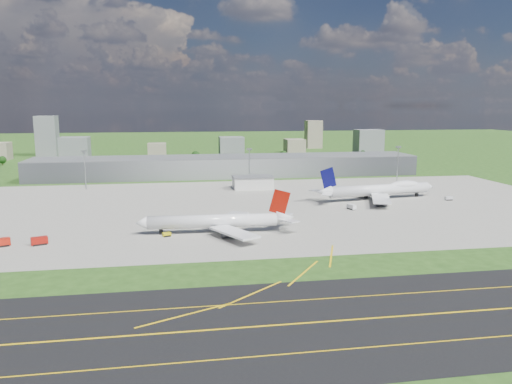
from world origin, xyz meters
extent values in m
plane|color=#264917|center=(0.00, 150.00, 0.00)|extent=(1400.00, 1400.00, 0.00)
cube|color=black|center=(0.00, -110.00, 0.03)|extent=(1400.00, 60.00, 0.06)
cube|color=gray|center=(10.00, 40.00, 0.04)|extent=(360.00, 190.00, 0.08)
cube|color=gray|center=(0.00, 165.00, 7.50)|extent=(300.00, 42.00, 15.00)
cube|color=silver|center=(10.00, 100.00, 4.00)|extent=(26.00, 16.00, 8.00)
cylinder|color=gray|center=(-100.00, 115.00, 12.50)|extent=(0.70, 0.70, 25.00)
cube|color=gray|center=(-100.00, 115.00, 25.30)|extent=(3.50, 2.00, 1.20)
cylinder|color=gray|center=(10.00, 115.00, 12.50)|extent=(0.70, 0.70, 25.00)
cube|color=gray|center=(10.00, 115.00, 25.30)|extent=(3.50, 2.00, 1.20)
cylinder|color=gray|center=(120.00, 115.00, 12.50)|extent=(0.70, 0.70, 25.00)
cube|color=gray|center=(120.00, 115.00, 25.30)|extent=(3.50, 2.00, 1.20)
cylinder|color=white|center=(-25.76, -14.07, 5.33)|extent=(56.45, 8.15, 5.82)
cone|color=white|center=(-56.29, -12.80, 5.33)|extent=(5.09, 6.02, 5.82)
cone|color=white|center=(6.21, -15.40, 6.11)|extent=(7.99, 6.14, 5.82)
cube|color=#94080D|center=(-27.70, -13.99, 3.53)|extent=(46.19, 4.30, 1.26)
cube|color=white|center=(-18.10, -28.23, 3.59)|extent=(19.42, 26.39, 0.87)
cube|color=white|center=(-16.95, -0.59, 3.59)|extent=(20.88, 25.97, 0.87)
cube|color=maroon|center=(3.79, -15.30, 13.09)|extent=(9.67, 0.89, 11.72)
cylinder|color=#38383D|center=(-20.31, -24.49, 1.75)|extent=(5.46, 3.32, 3.10)
cylinder|color=#38383D|center=(-19.47, -4.14, 1.75)|extent=(5.46, 3.32, 3.10)
cube|color=black|center=(-20.13, -18.67, 1.21)|extent=(1.60, 1.23, 2.42)
cube|color=black|center=(-19.77, -9.95, 1.21)|extent=(1.60, 1.23, 2.42)
cube|color=black|center=(-48.05, -13.14, 1.21)|extent=(1.60, 1.23, 2.42)
cylinder|color=white|center=(78.42, 49.36, 5.79)|extent=(65.42, 17.39, 6.52)
cone|color=white|center=(113.18, 55.28, 5.79)|extent=(6.28, 7.32, 6.52)
cone|color=white|center=(42.11, 43.18, 6.63)|extent=(9.40, 7.85, 6.52)
cube|color=navy|center=(80.50, 49.72, 3.77)|extent=(53.19, 11.62, 1.37)
ellipsoid|color=white|center=(95.15, 52.21, 7.75)|extent=(21.68, 9.94, 5.87)
cube|color=white|center=(66.43, 63.53, 3.89)|extent=(26.03, 28.65, 0.95)
cube|color=white|center=(71.79, 32.03, 3.89)|extent=(19.08, 30.82, 0.95)
cube|color=#08083E|center=(44.71, 43.62, 14.31)|extent=(10.42, 2.28, 12.72)
cylinder|color=#38383D|center=(71.44, 57.78, 1.89)|extent=(6.27, 4.29, 3.37)
cylinder|color=#38383D|center=(63.69, 67.14, 1.89)|extent=(6.27, 4.29, 3.37)
cylinder|color=#38383D|center=(74.62, 39.11, 1.89)|extent=(6.27, 4.29, 3.37)
cylinder|color=#38383D|center=(70.40, 27.71, 1.89)|extent=(6.27, 4.29, 3.37)
cube|color=black|center=(71.40, 52.97, 1.32)|extent=(1.87, 1.53, 2.63)
cube|color=black|center=(72.99, 43.64, 1.32)|extent=(1.87, 1.53, 2.63)
cube|color=black|center=(104.36, 53.78, 1.32)|extent=(1.87, 1.53, 2.63)
cube|color=#AF1A0C|center=(-110.39, -22.41, 1.94)|extent=(8.03, 5.56, 3.01)
cube|color=black|center=(-110.39, -22.41, 0.43)|extent=(7.05, 5.25, 0.70)
cube|color=#9C120B|center=(-95.68, -22.11, 1.89)|extent=(6.83, 4.82, 2.93)
cube|color=black|center=(-95.68, -22.11, 0.43)|extent=(6.00, 4.61, 0.70)
cube|color=#C1B40B|center=(-45.62, -17.24, 1.12)|extent=(3.93, 3.01, 1.39)
cube|color=black|center=(-45.62, -17.24, 0.43)|extent=(3.47, 2.93, 0.70)
cube|color=silver|center=(51.65, 23.70, 1.63)|extent=(3.95, 5.95, 2.41)
cube|color=black|center=(51.65, 23.70, 0.43)|extent=(3.81, 5.20, 0.70)
cube|color=silver|center=(117.32, 39.35, 1.42)|extent=(4.49, 2.13, 1.99)
cube|color=black|center=(117.32, 39.35, 0.43)|extent=(3.82, 2.23, 0.70)
cube|color=slate|center=(-140.00, 300.00, 12.00)|extent=(28.00, 22.00, 24.00)
cube|color=gray|center=(-60.00, 340.00, 7.00)|extent=(20.00, 18.00, 14.00)
cube|color=slate|center=(20.00, 310.00, 11.00)|extent=(26.00, 20.00, 22.00)
cube|color=gray|center=(100.00, 350.00, 8.00)|extent=(22.00, 24.00, 16.00)
cube|color=slate|center=(180.00, 320.00, 14.00)|extent=(30.00, 22.00, 28.00)
cube|color=slate|center=(-180.00, 360.00, 22.00)|extent=(22.00, 20.00, 44.00)
cube|color=gray|center=(140.00, 410.00, 18.00)|extent=(20.00, 18.00, 36.00)
cylinder|color=#382314|center=(-200.00, 270.00, 1.60)|extent=(0.70, 0.70, 3.20)
sphere|color=black|center=(-200.00, 270.00, 5.20)|extent=(7.20, 7.20, 7.20)
cylinder|color=#382314|center=(-110.00, 265.00, 1.50)|extent=(0.70, 0.70, 3.00)
sphere|color=black|center=(-110.00, 265.00, 4.88)|extent=(6.75, 6.75, 6.75)
cylinder|color=#382314|center=(-20.00, 280.00, 1.80)|extent=(0.70, 0.70, 3.60)
sphere|color=black|center=(-20.00, 280.00, 5.85)|extent=(8.10, 8.10, 8.10)
cylinder|color=#382314|center=(70.00, 275.00, 1.70)|extent=(0.70, 0.70, 3.40)
sphere|color=black|center=(70.00, 275.00, 5.53)|extent=(7.65, 7.65, 7.65)
cylinder|color=#382314|center=(160.00, 285.00, 1.40)|extent=(0.70, 0.70, 2.80)
sphere|color=black|center=(160.00, 285.00, 4.55)|extent=(6.30, 6.30, 6.30)
camera|label=1|loc=(-41.71, -226.32, 54.94)|focal=35.00mm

